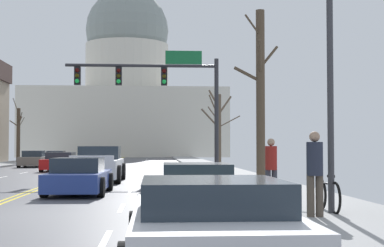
# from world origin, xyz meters

# --- Properties ---
(signal_gantry) EXTENTS (7.91, 0.41, 6.43)m
(signal_gantry) POSITION_xyz_m (4.73, 16.82, 4.77)
(signal_gantry) COLOR #28282D
(signal_gantry) RESTS_ON ground
(street_lamp_right) EXTENTS (2.03, 0.24, 7.57)m
(street_lamp_right) POSITION_xyz_m (7.94, -0.81, 4.61)
(street_lamp_right) COLOR #333338
(street_lamp_right) RESTS_ON ground
(capitol_building) EXTENTS (31.34, 20.40, 29.85)m
(capitol_building) POSITION_xyz_m (0.00, 82.69, 10.10)
(capitol_building) COLOR beige
(capitol_building) RESTS_ON ground
(pickup_truck_near_00) EXTENTS (2.31, 5.32, 1.60)m
(pickup_truck_near_00) POSITION_xyz_m (1.83, 13.47, 0.72)
(pickup_truck_near_00) COLOR silver
(pickup_truck_near_00) RESTS_ON ground
(sedan_near_01) EXTENTS (2.05, 4.62, 1.22)m
(sedan_near_01) POSITION_xyz_m (1.84, 6.47, 0.56)
(sedan_near_01) COLOR navy
(sedan_near_01) RESTS_ON ground
(sedan_near_02) EXTENTS (2.03, 4.48, 1.19)m
(sedan_near_02) POSITION_xyz_m (5.33, 0.62, 0.56)
(sedan_near_02) COLOR #1E7247
(sedan_near_02) RESTS_ON ground
(sedan_near_03) EXTENTS (2.11, 4.48, 1.20)m
(sedan_near_03) POSITION_xyz_m (5.02, -6.14, 0.57)
(sedan_near_03) COLOR silver
(sedan_near_03) RESTS_ON ground
(sedan_oncoming_00) EXTENTS (2.14, 4.32, 1.22)m
(sedan_oncoming_00) POSITION_xyz_m (-1.70, 25.05, 0.57)
(sedan_oncoming_00) COLOR #B71414
(sedan_oncoming_00) RESTS_ON ground
(sedan_oncoming_01) EXTENTS (2.07, 4.33, 1.27)m
(sedan_oncoming_01) POSITION_xyz_m (-5.03, 33.08, 0.58)
(sedan_oncoming_01) COLOR #6B6056
(sedan_oncoming_01) RESTS_ON ground
(sedan_oncoming_02) EXTENTS (2.15, 4.76, 1.17)m
(sedan_oncoming_02) POSITION_xyz_m (-5.19, 44.54, 0.56)
(sedan_oncoming_02) COLOR silver
(sedan_oncoming_02) RESTS_ON ground
(sedan_oncoming_03) EXTENTS (2.08, 4.43, 1.22)m
(sedan_oncoming_03) POSITION_xyz_m (-1.73, 57.58, 0.56)
(sedan_oncoming_03) COLOR silver
(sedan_oncoming_03) RESTS_ON ground
(bare_tree_00) EXTENTS (2.29, 2.24, 4.98)m
(bare_tree_00) POSITION_xyz_m (8.22, 21.38, 2.77)
(bare_tree_00) COLOR brown
(bare_tree_00) RESTS_ON ground
(bare_tree_02) EXTENTS (1.66, 2.57, 6.32)m
(bare_tree_02) POSITION_xyz_m (8.10, 7.07, 3.42)
(bare_tree_02) COLOR #4C3D2D
(bare_tree_02) RESTS_ON ground
(bare_tree_03) EXTENTS (1.45, 2.15, 6.13)m
(bare_tree_03) POSITION_xyz_m (-8.92, 45.08, 2.87)
(bare_tree_03) COLOR #4C3D2D
(bare_tree_03) RESTS_ON ground
(pedestrian_00) EXTENTS (0.35, 0.34, 1.76)m
(pedestrian_00) POSITION_xyz_m (7.65, -1.48, 1.12)
(pedestrian_00) COLOR #4C4238
(pedestrian_00) RESTS_ON ground
(pedestrian_01) EXTENTS (0.35, 0.34, 1.68)m
(pedestrian_01) POSITION_xyz_m (7.73, 3.40, 1.07)
(pedestrian_01) COLOR #33333D
(pedestrian_01) RESTS_ON ground
(bicycle_parked) EXTENTS (0.12, 1.77, 0.85)m
(bicycle_parked) POSITION_xyz_m (8.25, -0.40, 0.49)
(bicycle_parked) COLOR black
(bicycle_parked) RESTS_ON ground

